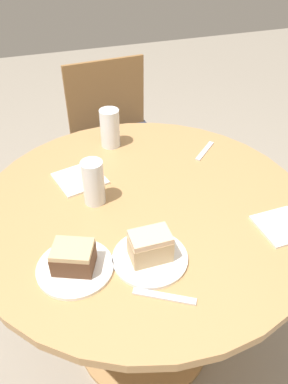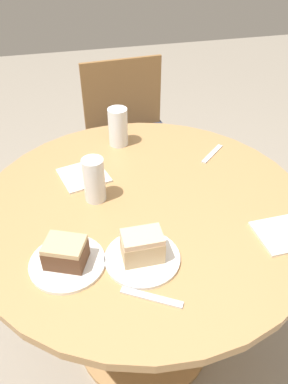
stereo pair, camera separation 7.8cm
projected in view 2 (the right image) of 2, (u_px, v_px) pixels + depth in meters
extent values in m
plane|color=gray|center=(144.00, 335.00, 1.66)|extent=(8.00, 8.00, 0.00)
cylinder|color=tan|center=(144.00, 333.00, 1.65)|extent=(0.57, 0.57, 0.03)
cylinder|color=tan|center=(144.00, 280.00, 1.42)|extent=(0.11, 0.11, 0.71)
cylinder|color=tan|center=(144.00, 206.00, 1.19)|extent=(1.06, 1.06, 0.03)
cylinder|color=olive|center=(107.00, 206.00, 2.03)|extent=(0.04, 0.04, 0.42)
cylinder|color=olive|center=(181.00, 191.00, 2.13)|extent=(0.04, 0.04, 0.42)
cylinder|color=olive|center=(92.00, 166.00, 2.33)|extent=(0.04, 0.04, 0.42)
cylinder|color=olive|center=(158.00, 155.00, 2.43)|extent=(0.04, 0.04, 0.42)
cube|color=#2D3342|center=(134.00, 146.00, 2.09)|extent=(0.51, 0.48, 0.03)
cube|color=olive|center=(122.00, 95.00, 2.12)|extent=(0.45, 0.05, 0.40)
cylinder|color=white|center=(142.00, 258.00, 0.99)|extent=(0.20, 0.20, 0.01)
cylinder|color=white|center=(67.00, 263.00, 0.98)|extent=(0.20, 0.20, 0.01)
cube|color=tan|center=(142.00, 248.00, 0.97)|extent=(0.11, 0.07, 0.07)
cube|color=beige|center=(142.00, 237.00, 0.94)|extent=(0.10, 0.07, 0.02)
cube|color=brown|center=(66.00, 254.00, 0.96)|extent=(0.13, 0.11, 0.06)
cube|color=tan|center=(64.00, 245.00, 0.94)|extent=(0.12, 0.11, 0.01)
cylinder|color=beige|center=(95.00, 184.00, 1.16)|extent=(0.06, 0.06, 0.11)
cylinder|color=white|center=(94.00, 180.00, 1.15)|extent=(0.07, 0.07, 0.15)
cylinder|color=silver|center=(118.00, 133.00, 1.43)|extent=(0.06, 0.06, 0.09)
cylinder|color=white|center=(118.00, 127.00, 1.42)|extent=(0.07, 0.07, 0.15)
cube|color=silver|center=(84.00, 175.00, 1.29)|extent=(0.18, 0.18, 0.01)
cube|color=silver|center=(152.00, 297.00, 0.90)|extent=(0.14, 0.10, 0.00)
cube|color=silver|center=(212.00, 154.00, 1.40)|extent=(0.12, 0.11, 0.00)
cube|color=silver|center=(281.00, 235.00, 1.06)|extent=(0.14, 0.14, 0.01)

